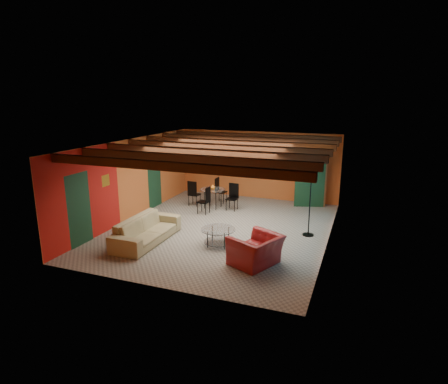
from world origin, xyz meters
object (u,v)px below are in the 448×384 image
at_px(sofa, 147,230).
at_px(potted_plant, 313,150).
at_px(coffee_table, 218,237).
at_px(floor_lamp, 310,203).
at_px(dining_table, 213,195).
at_px(armoire, 311,181).
at_px(vase, 213,180).
at_px(armchair, 256,250).

bearing_deg(sofa, potted_plant, -35.06).
xyz_separation_m(coffee_table, floor_lamp, (2.25, 1.68, 0.78)).
distance_m(coffee_table, floor_lamp, 2.91).
height_order(dining_table, potted_plant, potted_plant).
distance_m(dining_table, floor_lamp, 4.16).
xyz_separation_m(dining_table, armoire, (3.34, 1.67, 0.44)).
relative_size(sofa, floor_lamp, 1.20).
bearing_deg(potted_plant, vase, -153.51).
xyz_separation_m(floor_lamp, vase, (-3.78, 1.65, 0.05)).
xyz_separation_m(armchair, coffee_table, (-1.33, 0.82, -0.13)).
relative_size(armoire, floor_lamp, 0.91).
distance_m(armoire, potted_plant, 1.17).
height_order(sofa, dining_table, dining_table).
relative_size(sofa, coffee_table, 2.54).
distance_m(floor_lamp, vase, 4.13).
relative_size(coffee_table, potted_plant, 1.99).
bearing_deg(floor_lamp, potted_plant, 97.61).
bearing_deg(dining_table, armoire, 26.49).
relative_size(armchair, potted_plant, 2.41).
distance_m(sofa, floor_lamp, 4.83).
bearing_deg(sofa, coffee_table, -77.17).
xyz_separation_m(sofa, vase, (0.49, 3.79, 0.72)).
distance_m(armoire, vase, 3.74).
bearing_deg(armchair, vase, -120.65).
relative_size(coffee_table, floor_lamp, 0.47).
bearing_deg(dining_table, armchair, -55.46).
bearing_deg(vase, armoire, 26.49).
distance_m(sofa, potted_plant, 6.89).
height_order(potted_plant, vase, potted_plant).
bearing_deg(vase, floor_lamp, -23.57).
height_order(armchair, armoire, armoire).
bearing_deg(armchair, potted_plant, -159.91).
bearing_deg(sofa, dining_table, -7.36).
xyz_separation_m(coffee_table, potted_plant, (1.81, 5.00, 1.86)).
bearing_deg(armoire, sofa, -142.06).
relative_size(armchair, armoire, 0.63).
relative_size(sofa, vase, 13.14).
relative_size(floor_lamp, potted_plant, 4.24).
height_order(sofa, potted_plant, potted_plant).
height_order(armchair, dining_table, dining_table).
bearing_deg(coffee_table, armchair, -31.83).
distance_m(sofa, armoire, 6.69).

